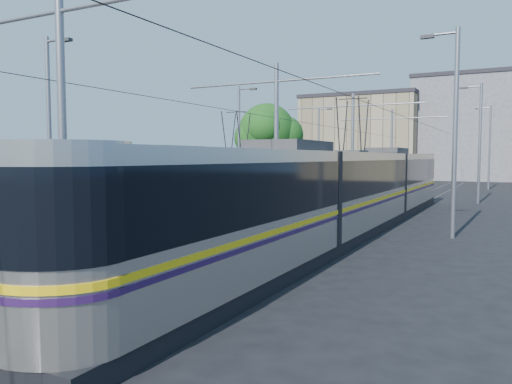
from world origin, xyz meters
The scene contains 14 objects.
ground centered at (0.00, 0.00, 0.00)m, with size 160.00×160.00×0.00m, color black.
platform centered at (0.00, 17.00, 0.15)m, with size 4.00×50.00×0.30m, color gray.
tactile_strip_left centered at (-1.45, 17.00, 0.30)m, with size 0.70×50.00×0.01m, color gray.
tactile_strip_right centered at (1.45, 17.00, 0.30)m, with size 0.70×50.00×0.01m, color gray.
rails centered at (0.00, 17.00, 0.02)m, with size 8.71×70.00×0.03m.
track_arrow centered at (-3.60, -3.00, 0.01)m, with size 1.20×5.00×0.01m, color silver.
tram_left centered at (-3.60, 10.69, 1.71)m, with size 2.43×28.96×5.50m.
tram_right centered at (3.60, 7.63, 1.86)m, with size 2.43×32.06×5.50m.
catenary centered at (0.00, 14.15, 4.52)m, with size 9.20×70.00×7.00m.
street_lamps centered at (0.00, 21.00, 4.18)m, with size 15.18×38.22×8.00m.
shelter centered at (0.65, 16.48, 1.68)m, with size 0.85×1.26×2.64m.
tree centered at (-8.70, 25.71, 5.16)m, with size 5.25×4.86×7.63m.
building_left centered at (-10.00, 60.00, 6.00)m, with size 16.32×12.24×11.99m.
building_centre centered at (6.00, 64.00, 7.12)m, with size 18.36×14.28×14.21m.
Camera 1 is at (9.48, -12.43, 3.12)m, focal length 35.00 mm.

